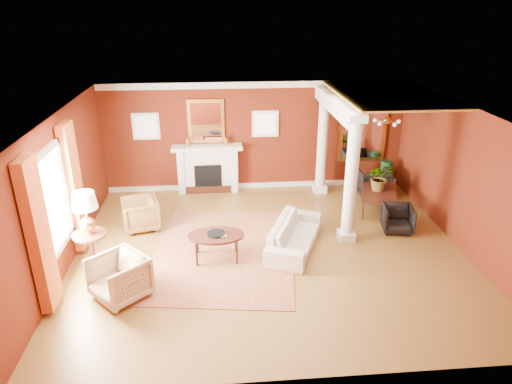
{
  "coord_description": "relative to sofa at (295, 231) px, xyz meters",
  "views": [
    {
      "loc": [
        -1.0,
        -8.22,
        4.88
      ],
      "look_at": [
        -0.25,
        0.44,
        1.15
      ],
      "focal_mm": 32.0,
      "sensor_mm": 36.0,
      "label": 1
    }
  ],
  "objects": [
    {
      "name": "column_front",
      "position": [
        1.17,
        0.21,
        1.03
      ],
      "size": [
        0.36,
        0.36,
        2.8
      ],
      "color": "white",
      "rests_on": "ground"
    },
    {
      "name": "potted_plant",
      "position": [
        2.35,
        1.7,
        0.68
      ],
      "size": [
        0.6,
        0.67,
        0.52
      ],
      "primitive_type": "imported",
      "rotation": [
        0.0,
        0.0,
        0.0
      ],
      "color": "#26591E",
      "rests_on": "dining_table"
    },
    {
      "name": "armchair_stripe",
      "position": [
        -3.32,
        -1.46,
        0.04
      ],
      "size": [
        1.15,
        1.16,
        0.87
      ],
      "primitive_type": "imported",
      "rotation": [
        0.0,
        0.0,
        -0.82
      ],
      "color": "tan",
      "rests_on": "ground"
    },
    {
      "name": "amber_ceiling",
      "position": [
        2.32,
        1.66,
        2.47
      ],
      "size": [
        2.3,
        3.4,
        0.04
      ],
      "primitive_type": "cube",
      "color": "gold",
      "rests_on": "room_shell"
    },
    {
      "name": "side_table",
      "position": [
        -4.03,
        -0.42,
        0.69
      ],
      "size": [
        0.64,
        0.64,
        1.59
      ],
      "rotation": [
        0.0,
        0.0,
        0.03
      ],
      "color": "black",
      "rests_on": "ground"
    },
    {
      "name": "dining_mirror",
      "position": [
        2.37,
        3.36,
        1.15
      ],
      "size": [
        1.3,
        0.07,
        1.7
      ],
      "color": "gold",
      "rests_on": "room_shell"
    },
    {
      "name": "header_beam",
      "position": [
        1.17,
        1.81,
        2.22
      ],
      "size": [
        0.3,
        3.2,
        0.32
      ],
      "primitive_type": "cube",
      "color": "white",
      "rests_on": "column_front"
    },
    {
      "name": "column_back",
      "position": [
        1.17,
        2.91,
        1.03
      ],
      "size": [
        0.36,
        0.36,
        2.8
      ],
      "color": "white",
      "rests_on": "ground"
    },
    {
      "name": "chandelier",
      "position": [
        2.37,
        1.71,
        1.85
      ],
      "size": [
        0.6,
        0.62,
        0.75
      ],
      "color": "#C2813C",
      "rests_on": "room_shell"
    },
    {
      "name": "flank_window_left",
      "position": [
        -3.38,
        3.37,
        1.4
      ],
      "size": [
        0.7,
        0.07,
        0.7
      ],
      "color": "white",
      "rests_on": "room_shell"
    },
    {
      "name": "armchair_leopard",
      "position": [
        -3.34,
        1.15,
        0.0
      ],
      "size": [
        0.9,
        0.93,
        0.8
      ],
      "primitive_type": "imported",
      "rotation": [
        0.0,
        0.0,
        -1.31
      ],
      "color": "black",
      "rests_on": "ground"
    },
    {
      "name": "ground",
      "position": [
        -0.53,
        -0.09,
        -0.4
      ],
      "size": [
        8.0,
        8.0,
        0.0
      ],
      "primitive_type": "plane",
      "color": "brown",
      "rests_on": "ground"
    },
    {
      "name": "crown_trim",
      "position": [
        -0.53,
        3.37,
        2.42
      ],
      "size": [
        8.0,
        0.08,
        0.16
      ],
      "primitive_type": "cube",
      "color": "white",
      "rests_on": "room_shell"
    },
    {
      "name": "coffee_book",
      "position": [
        -1.6,
        -0.39,
        0.27
      ],
      "size": [
        0.15,
        0.07,
        0.21
      ],
      "primitive_type": "imported",
      "rotation": [
        0.0,
        0.0,
        0.32
      ],
      "color": "black",
      "rests_on": "coffee_table"
    },
    {
      "name": "overmantel_mirror",
      "position": [
        -1.83,
        3.36,
        1.5
      ],
      "size": [
        0.95,
        0.07,
        1.15
      ],
      "color": "gold",
      "rests_on": "fireplace"
    },
    {
      "name": "base_trim",
      "position": [
        -0.53,
        3.37,
        -0.34
      ],
      "size": [
        8.0,
        0.08,
        0.12
      ],
      "primitive_type": "cube",
      "color": "white",
      "rests_on": "ground"
    },
    {
      "name": "rug",
      "position": [
        -1.49,
        -0.07,
        -0.39
      ],
      "size": [
        3.32,
        4.13,
        0.02
      ],
      "primitive_type": "cube",
      "rotation": [
        0.0,
        0.0,
        -0.13
      ],
      "color": "maroon",
      "rests_on": "ground"
    },
    {
      "name": "dining_chair_far",
      "position": [
        2.51,
        2.61,
        0.01
      ],
      "size": [
        0.79,
        0.74,
        0.82
      ],
      "primitive_type": "imported",
      "rotation": [
        0.0,
        0.0,
        3.14
      ],
      "color": "black",
      "rests_on": "ground"
    },
    {
      "name": "green_urn",
      "position": [
        2.97,
        2.91,
        -0.07
      ],
      "size": [
        0.35,
        0.35,
        0.83
      ],
      "color": "#133D19",
      "rests_on": "ground"
    },
    {
      "name": "flank_window_right",
      "position": [
        -0.28,
        3.37,
        1.4
      ],
      "size": [
        0.7,
        0.07,
        0.7
      ],
      "color": "white",
      "rests_on": "room_shell"
    },
    {
      "name": "dining_chair_near",
      "position": [
        2.42,
        0.52,
        -0.06
      ],
      "size": [
        0.74,
        0.7,
        0.67
      ],
      "primitive_type": "imported",
      "rotation": [
        0.0,
        0.0,
        -0.17
      ],
      "color": "black",
      "rests_on": "ground"
    },
    {
      "name": "dining_table",
      "position": [
        2.37,
        1.63,
        0.01
      ],
      "size": [
        0.97,
        1.55,
        0.82
      ],
      "primitive_type": "imported",
      "rotation": [
        0.0,
        0.0,
        1.24
      ],
      "color": "black",
      "rests_on": "ground"
    },
    {
      "name": "coffee_table",
      "position": [
        -1.63,
        -0.33,
        0.12
      ],
      "size": [
        1.12,
        1.12,
        0.56
      ],
      "rotation": [
        0.0,
        0.0,
        0.13
      ],
      "color": "black",
      "rests_on": "ground"
    },
    {
      "name": "fireplace",
      "position": [
        -1.83,
        3.23,
        0.25
      ],
      "size": [
        1.85,
        0.42,
        1.29
      ],
      "color": "white",
      "rests_on": "ground"
    },
    {
      "name": "room_shell",
      "position": [
        -0.53,
        -0.09,
        1.62
      ],
      "size": [
        8.04,
        7.04,
        2.92
      ],
      "color": "#541A0B",
      "rests_on": "ground"
    },
    {
      "name": "left_window",
      "position": [
        -4.43,
        -0.69,
        1.03
      ],
      "size": [
        0.21,
        2.55,
        2.6
      ],
      "color": "white",
      "rests_on": "room_shell"
    },
    {
      "name": "sofa",
      "position": [
        0.0,
        0.0,
        0.0
      ],
      "size": [
        1.32,
        2.1,
        0.79
      ],
      "primitive_type": "imported",
      "rotation": [
        0.0,
        0.0,
        1.18
      ],
      "color": "beige",
      "rests_on": "ground"
    }
  ]
}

